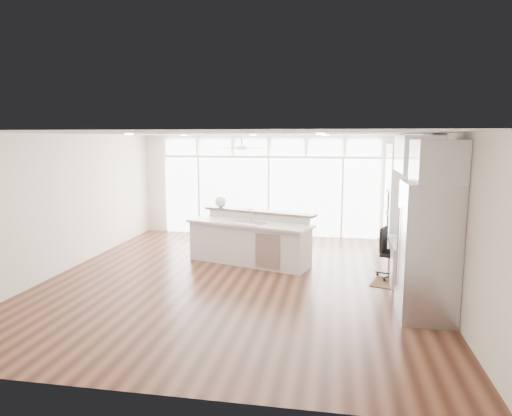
# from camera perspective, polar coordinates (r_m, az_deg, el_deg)

# --- Properties ---
(floor) EXTENTS (7.00, 8.00, 0.02)m
(floor) POSITION_cam_1_polar(r_m,az_deg,el_deg) (8.71, -2.26, -8.85)
(floor) COLOR #3D1E13
(floor) RESTS_ON ground
(ceiling) EXTENTS (7.00, 8.00, 0.02)m
(ceiling) POSITION_cam_1_polar(r_m,az_deg,el_deg) (8.30, -2.37, 9.29)
(ceiling) COLOR silver
(ceiling) RESTS_ON wall_back
(wall_back) EXTENTS (7.00, 0.04, 2.70)m
(wall_back) POSITION_cam_1_polar(r_m,az_deg,el_deg) (12.30, 1.66, 2.82)
(wall_back) COLOR white
(wall_back) RESTS_ON floor
(wall_front) EXTENTS (7.00, 0.04, 2.70)m
(wall_front) POSITION_cam_1_polar(r_m,az_deg,el_deg) (4.65, -12.96, -7.35)
(wall_front) COLOR white
(wall_front) RESTS_ON floor
(wall_left) EXTENTS (0.04, 8.00, 2.70)m
(wall_left) POSITION_cam_1_polar(r_m,az_deg,el_deg) (9.75, -22.84, 0.57)
(wall_left) COLOR white
(wall_left) RESTS_ON floor
(wall_right) EXTENTS (0.04, 8.00, 2.70)m
(wall_right) POSITION_cam_1_polar(r_m,az_deg,el_deg) (8.38, 21.76, -0.60)
(wall_right) COLOR white
(wall_right) RESTS_ON floor
(glass_wall) EXTENTS (5.80, 0.06, 2.08)m
(glass_wall) POSITION_cam_1_polar(r_m,az_deg,el_deg) (12.28, 1.62, 1.40)
(glass_wall) COLOR white
(glass_wall) RESTS_ON wall_back
(transom_row) EXTENTS (5.90, 0.06, 0.40)m
(transom_row) POSITION_cam_1_polar(r_m,az_deg,el_deg) (12.18, 1.64, 7.61)
(transom_row) COLOR white
(transom_row) RESTS_ON wall_back
(desk_window) EXTENTS (0.04, 0.85, 0.85)m
(desk_window) POSITION_cam_1_polar(r_m,az_deg,el_deg) (8.64, 21.17, 1.03)
(desk_window) COLOR white
(desk_window) RESTS_ON wall_right
(ceiling_fan) EXTENTS (1.16, 1.16, 0.32)m
(ceiling_fan) POSITION_cam_1_polar(r_m,az_deg,el_deg) (11.14, -1.79, 8.02)
(ceiling_fan) COLOR white
(ceiling_fan) RESTS_ON ceiling
(recessed_lights) EXTENTS (3.40, 3.00, 0.02)m
(recessed_lights) POSITION_cam_1_polar(r_m,az_deg,el_deg) (8.49, -2.08, 9.14)
(recessed_lights) COLOR white
(recessed_lights) RESTS_ON ceiling
(oven_cabinet) EXTENTS (0.64, 1.20, 2.50)m
(oven_cabinet) POSITION_cam_1_polar(r_m,az_deg,el_deg) (10.10, 17.85, 0.52)
(oven_cabinet) COLOR silver
(oven_cabinet) RESTS_ON floor
(desk_nook) EXTENTS (0.72, 1.30, 0.76)m
(desk_nook) POSITION_cam_1_polar(r_m,az_deg,el_deg) (8.80, 18.63, -6.47)
(desk_nook) COLOR silver
(desk_nook) RESTS_ON floor
(upper_cabinets) EXTENTS (0.64, 1.30, 0.64)m
(upper_cabinets) POSITION_cam_1_polar(r_m,az_deg,el_deg) (8.53, 19.55, 6.43)
(upper_cabinets) COLOR silver
(upper_cabinets) RESTS_ON wall_right
(refrigerator) EXTENTS (0.76, 0.90, 2.00)m
(refrigerator) POSITION_cam_1_polar(r_m,az_deg,el_deg) (7.07, 20.68, -5.08)
(refrigerator) COLOR #ABAAAF
(refrigerator) RESTS_ON floor
(fridge_cabinet) EXTENTS (0.64, 0.90, 0.60)m
(fridge_cabinet) POSITION_cam_1_polar(r_m,az_deg,el_deg) (6.91, 21.75, 5.46)
(fridge_cabinet) COLOR silver
(fridge_cabinet) RESTS_ON wall_right
(framed_photos) EXTENTS (0.06, 0.22, 0.80)m
(framed_photos) POSITION_cam_1_polar(r_m,az_deg,el_deg) (9.26, 20.40, 0.62)
(framed_photos) COLOR black
(framed_photos) RESTS_ON wall_right
(kitchen_island) EXTENTS (2.88, 1.80, 1.07)m
(kitchen_island) POSITION_cam_1_polar(r_m,az_deg,el_deg) (9.59, -0.88, -3.82)
(kitchen_island) COLOR silver
(kitchen_island) RESTS_ON floor
(rug) EXTENTS (1.11, 0.95, 0.01)m
(rug) POSITION_cam_1_polar(r_m,az_deg,el_deg) (8.71, 17.50, -9.13)
(rug) COLOR black
(rug) RESTS_ON floor
(office_chair) EXTENTS (0.62, 0.60, 0.95)m
(office_chair) POSITION_cam_1_polar(r_m,az_deg,el_deg) (8.96, 16.90, -5.50)
(office_chair) COLOR black
(office_chair) RESTS_ON floor
(fishbowl) EXTENTS (0.29, 0.29, 0.26)m
(fishbowl) POSITION_cam_1_polar(r_m,az_deg,el_deg) (10.29, -4.44, 0.77)
(fishbowl) COLOR white
(fishbowl) RESTS_ON kitchen_island
(monitor) EXTENTS (0.10, 0.43, 0.35)m
(monitor) POSITION_cam_1_polar(r_m,az_deg,el_deg) (8.67, 18.29, -2.90)
(monitor) COLOR black
(monitor) RESTS_ON desk_nook
(keyboard) EXTENTS (0.14, 0.35, 0.02)m
(keyboard) POSITION_cam_1_polar(r_m,az_deg,el_deg) (8.68, 17.12, -3.97)
(keyboard) COLOR silver
(keyboard) RESTS_ON desk_nook
(potted_plant) EXTENTS (0.28, 0.31, 0.24)m
(potted_plant) POSITION_cam_1_polar(r_m,az_deg,el_deg) (10.00, 18.22, 8.30)
(potted_plant) COLOR #2B4F21
(potted_plant) RESTS_ON oven_cabinet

